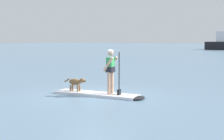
% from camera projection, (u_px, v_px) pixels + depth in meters
% --- Properties ---
extents(ground_plane, '(400.00, 400.00, 0.00)m').
position_uv_depth(ground_plane, '(96.00, 95.00, 11.85)').
color(ground_plane, slate).
extents(paddleboard, '(3.71, 1.47, 0.10)m').
position_uv_depth(paddleboard, '(101.00, 95.00, 11.74)').
color(paddleboard, silver).
rests_on(paddleboard, ground_plane).
extents(person_paddler, '(0.65, 0.54, 1.66)m').
position_uv_depth(person_paddler, '(111.00, 68.00, 11.47)').
color(person_paddler, tan).
rests_on(person_paddler, paddleboard).
extents(dog, '(1.00, 0.33, 0.53)m').
position_uv_depth(dog, '(76.00, 82.00, 12.20)').
color(dog, brown).
rests_on(dog, paddleboard).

